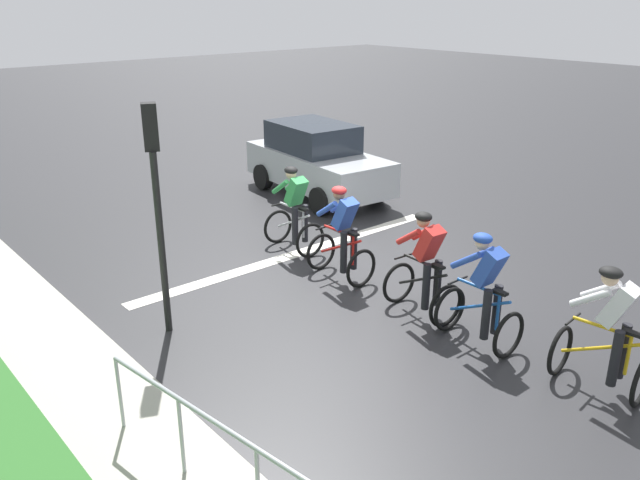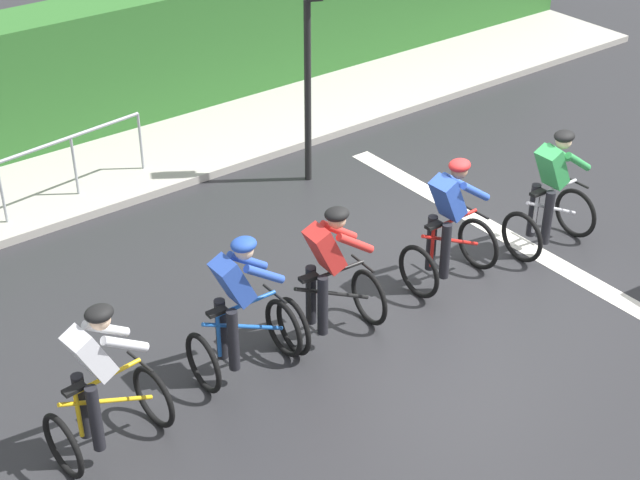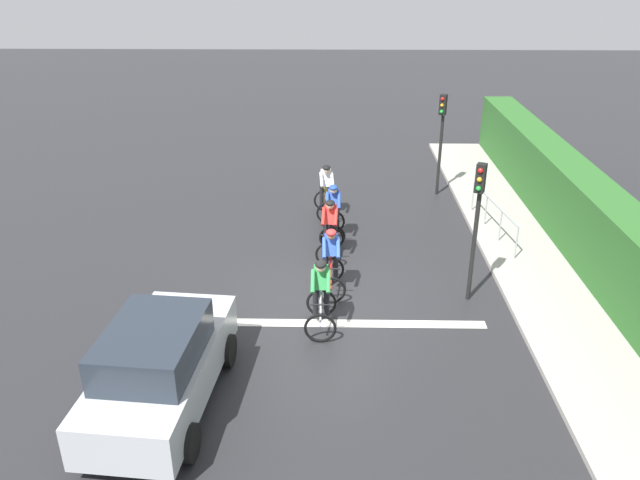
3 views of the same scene
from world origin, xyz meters
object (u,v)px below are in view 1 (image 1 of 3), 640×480
object	(u,v)px
cyclist_lead	(608,334)
cyclist_mid	(425,268)
pedestrian_railing_kerbside	(216,441)
traffic_light_near_crossing	(156,185)
car_silver	(317,160)
cyclist_second	(483,293)
cyclist_trailing	(295,211)
cyclist_fourth	(342,236)

from	to	relation	value
cyclist_lead	cyclist_mid	distance (m)	2.82
pedestrian_railing_kerbside	traffic_light_near_crossing	bearing A→B (deg)	-110.90
car_silver	pedestrian_railing_kerbside	size ratio (longest dim) A/B	1.26
cyclist_second	traffic_light_near_crossing	world-z (taller)	traffic_light_near_crossing
pedestrian_railing_kerbside	cyclist_second	bearing A→B (deg)	-176.16
cyclist_mid	traffic_light_near_crossing	distance (m)	4.14
car_silver	pedestrian_railing_kerbside	distance (m)	10.59
car_silver	cyclist_lead	bearing A→B (deg)	72.34
pedestrian_railing_kerbside	car_silver	bearing A→B (deg)	-135.38
cyclist_mid	traffic_light_near_crossing	world-z (taller)	traffic_light_near_crossing
cyclist_trailing	traffic_light_near_crossing	xyz separation A→B (m)	(3.40, 1.25, 1.43)
car_silver	cyclist_second	bearing A→B (deg)	67.05
cyclist_fourth	car_silver	xyz separation A→B (m)	(-2.96, -4.17, 0.08)
cyclist_lead	traffic_light_near_crossing	distance (m)	6.18
cyclist_lead	car_silver	bearing A→B (deg)	-107.66
cyclist_lead	pedestrian_railing_kerbside	distance (m)	4.93
cyclist_mid	cyclist_second	bearing A→B (deg)	85.98
cyclist_fourth	traffic_light_near_crossing	distance (m)	3.52
cyclist_mid	cyclist_trailing	world-z (taller)	same
traffic_light_near_crossing	pedestrian_railing_kerbside	size ratio (longest dim) A/B	0.99
cyclist_second	cyclist_fourth	bearing A→B (deg)	-91.09
traffic_light_near_crossing	pedestrian_railing_kerbside	distance (m)	4.12
cyclist_fourth	car_silver	distance (m)	5.12
cyclist_fourth	car_silver	size ratio (longest dim) A/B	0.39
cyclist_lead	car_silver	world-z (taller)	car_silver
cyclist_mid	cyclist_fourth	distance (m)	1.84
cyclist_mid	pedestrian_railing_kerbside	world-z (taller)	cyclist_mid
cyclist_fourth	cyclist_trailing	size ratio (longest dim) A/B	1.00
cyclist_lead	cyclist_fourth	bearing A→B (deg)	-88.09
cyclist_trailing	car_silver	size ratio (longest dim) A/B	0.39
cyclist_fourth	cyclist_lead	bearing A→B (deg)	91.91
cyclist_mid	pedestrian_railing_kerbside	xyz separation A→B (m)	(4.59, 1.43, -0.01)
pedestrian_railing_kerbside	cyclist_lead	bearing A→B (deg)	163.63
cyclist_trailing	traffic_light_near_crossing	distance (m)	3.90
traffic_light_near_crossing	car_silver	bearing A→B (deg)	-148.10
cyclist_trailing	cyclist_fourth	bearing A→B (deg)	82.51
traffic_light_near_crossing	cyclist_trailing	bearing A→B (deg)	-159.91
cyclist_second	car_silver	xyz separation A→B (m)	(-3.02, -7.13, 0.08)
traffic_light_near_crossing	cyclist_mid	bearing A→B (deg)	145.98
cyclist_lead	cyclist_second	bearing A→B (deg)	-82.88
cyclist_lead	cyclist_mid	size ratio (longest dim) A/B	1.00
traffic_light_near_crossing	pedestrian_railing_kerbside	bearing A→B (deg)	69.10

